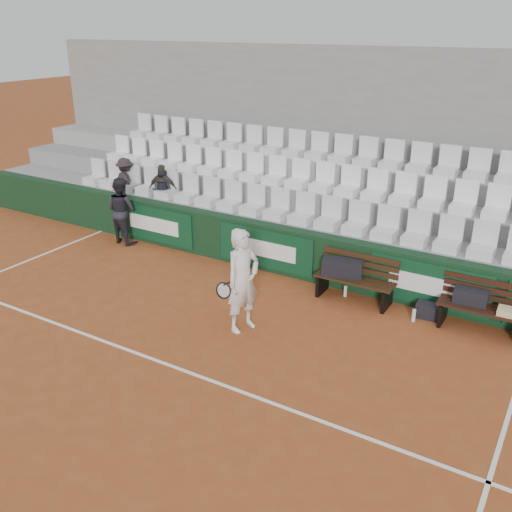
% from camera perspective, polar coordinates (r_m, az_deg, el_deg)
% --- Properties ---
extents(ground, '(80.00, 80.00, 0.00)m').
position_cam_1_polar(ground, '(9.22, -10.23, -10.15)').
color(ground, '#9A4922').
rests_on(ground, ground).
extents(court_baseline, '(18.00, 0.06, 0.01)m').
position_cam_1_polar(court_baseline, '(9.21, -10.23, -10.13)').
color(court_baseline, white).
rests_on(court_baseline, ground).
extents(back_barrier, '(18.00, 0.34, 1.00)m').
position_cam_1_polar(back_barrier, '(11.87, 2.45, 0.64)').
color(back_barrier, '#103219').
rests_on(back_barrier, ground).
extents(grandstand_tier_front, '(18.00, 0.95, 1.00)m').
position_cam_1_polar(grandstand_tier_front, '(12.43, 3.58, 1.62)').
color(grandstand_tier_front, gray).
rests_on(grandstand_tier_front, ground).
extents(grandstand_tier_mid, '(18.00, 0.95, 1.45)m').
position_cam_1_polar(grandstand_tier_mid, '(13.15, 5.53, 3.79)').
color(grandstand_tier_mid, gray).
rests_on(grandstand_tier_mid, ground).
extents(grandstand_tier_back, '(18.00, 0.95, 1.90)m').
position_cam_1_polar(grandstand_tier_back, '(13.91, 7.29, 5.73)').
color(grandstand_tier_back, '#979795').
rests_on(grandstand_tier_back, ground).
extents(grandstand_rear_wall, '(18.00, 0.30, 4.40)m').
position_cam_1_polar(grandstand_rear_wall, '(14.17, 8.60, 11.18)').
color(grandstand_rear_wall, gray).
rests_on(grandstand_rear_wall, ground).
extents(seat_row_front, '(11.90, 0.44, 0.63)m').
position_cam_1_polar(seat_row_front, '(12.01, 3.28, 5.00)').
color(seat_row_front, silver).
rests_on(seat_row_front, grandstand_tier_front).
extents(seat_row_mid, '(11.90, 0.44, 0.63)m').
position_cam_1_polar(seat_row_mid, '(12.71, 5.36, 8.03)').
color(seat_row_mid, white).
rests_on(seat_row_mid, grandstand_tier_mid).
extents(seat_row_back, '(11.90, 0.44, 0.63)m').
position_cam_1_polar(seat_row_back, '(13.45, 7.24, 10.72)').
color(seat_row_back, silver).
rests_on(seat_row_back, grandstand_tier_back).
extents(bench_left, '(1.50, 0.56, 0.45)m').
position_cam_1_polar(bench_left, '(10.91, 9.77, -3.34)').
color(bench_left, '#351F0F').
rests_on(bench_left, ground).
extents(bench_right, '(1.50, 0.56, 0.45)m').
position_cam_1_polar(bench_right, '(10.44, 21.67, -5.96)').
color(bench_right, black).
rests_on(bench_right, ground).
extents(sports_bag_left, '(0.81, 0.53, 0.32)m').
position_cam_1_polar(sports_bag_left, '(10.85, 8.62, -1.17)').
color(sports_bag_left, black).
rests_on(sports_bag_left, bench_left).
extents(sports_bag_right, '(0.57, 0.30, 0.25)m').
position_cam_1_polar(sports_bag_right, '(10.35, 20.66, -3.84)').
color(sports_bag_right, black).
rests_on(sports_bag_right, bench_right).
extents(towel, '(0.39, 0.29, 0.11)m').
position_cam_1_polar(towel, '(10.24, 24.05, -5.16)').
color(towel, '#C8BC81').
rests_on(towel, bench_right).
extents(sports_bag_ground, '(0.45, 0.29, 0.27)m').
position_cam_1_polar(sports_bag_ground, '(10.64, 16.90, -5.27)').
color(sports_bag_ground, black).
rests_on(sports_bag_ground, ground).
extents(water_bottle_near, '(0.06, 0.06, 0.23)m').
position_cam_1_polar(water_bottle_near, '(11.09, 8.92, -3.48)').
color(water_bottle_near, silver).
rests_on(water_bottle_near, ground).
extents(water_bottle_far, '(0.06, 0.06, 0.23)m').
position_cam_1_polar(water_bottle_far, '(10.45, 15.50, -5.75)').
color(water_bottle_far, silver).
rests_on(water_bottle_far, ground).
extents(tennis_player, '(0.80, 0.75, 1.81)m').
position_cam_1_polar(tennis_player, '(9.51, -1.33, -2.48)').
color(tennis_player, silver).
rests_on(tennis_player, ground).
extents(ball_kid, '(0.82, 0.67, 1.58)m').
position_cam_1_polar(ball_kid, '(13.79, -13.27, 4.46)').
color(ball_kid, black).
rests_on(ball_kid, ground).
extents(spectator_a, '(0.91, 0.71, 1.24)m').
position_cam_1_polar(spectator_a, '(14.63, -13.02, 8.88)').
color(spectator_a, black).
rests_on(spectator_a, grandstand_tier_front).
extents(spectator_b, '(0.77, 0.54, 1.22)m').
position_cam_1_polar(spectator_b, '(13.85, -9.39, 8.36)').
color(spectator_b, '#37322C').
rests_on(spectator_b, grandstand_tier_front).
extents(spectator_c, '(0.62, 0.54, 1.09)m').
position_cam_1_polar(spectator_c, '(13.88, -9.46, 8.12)').
color(spectator_c, '#1E222D').
rests_on(spectator_c, grandstand_tier_front).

